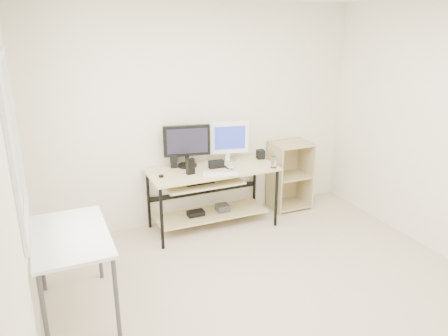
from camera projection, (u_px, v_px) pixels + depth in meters
room at (272, 164)px, 3.46m from camera, size 4.01×4.01×2.62m
desk at (210, 185)px, 5.16m from camera, size 1.50×0.65×0.75m
side_table at (71, 243)px, 3.57m from camera, size 0.60×1.00×0.75m
shelf_unit at (288, 175)px, 5.77m from camera, size 0.50×0.40×0.90m
black_monitor at (187, 143)px, 5.07m from camera, size 0.54×0.23×0.50m
white_imac at (229, 138)px, 5.26m from camera, size 0.47×0.15×0.50m
keyboard at (220, 174)px, 4.89m from camera, size 0.40×0.25×0.01m
mouse at (230, 167)px, 5.08m from camera, size 0.11×0.14×0.04m
center_speaker at (216, 164)px, 5.10m from camera, size 0.18×0.09×0.09m
speaker_left at (174, 160)px, 5.10m from camera, size 0.11×0.11×0.17m
speaker_right at (261, 154)px, 5.43m from camera, size 0.11×0.11×0.11m
audio_controller at (190, 166)px, 4.88m from camera, size 0.10×0.07×0.18m
volume_puck at (161, 176)px, 4.81m from camera, size 0.07×0.07×0.02m
smartphone at (228, 167)px, 5.12m from camera, size 0.08×0.12×0.01m
coaster at (273, 168)px, 5.11m from camera, size 0.11×0.11×0.01m
drinking_glass at (274, 162)px, 5.09m from camera, size 0.09×0.09×0.13m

